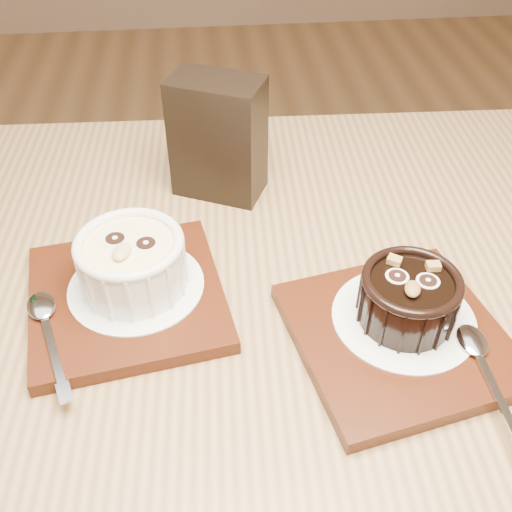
{
  "coord_description": "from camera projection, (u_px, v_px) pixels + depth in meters",
  "views": [
    {
      "loc": [
        0.2,
        -0.62,
        1.17
      ],
      "look_at": [
        0.24,
        -0.23,
        0.81
      ],
      "focal_mm": 42.0,
      "sensor_mm": 36.0,
      "label": 1
    }
  ],
  "objects": [
    {
      "name": "spoon_left",
      "position": [
        48.0,
        332.0,
        0.53
      ],
      "size": [
        0.07,
        0.14,
        0.01
      ],
      "primitive_type": null,
      "rotation": [
        0.0,
        0.0,
        0.33
      ],
      "color": "silver",
      "rests_on": "tray_left"
    },
    {
      "name": "ramekin_white",
      "position": [
        132.0,
        261.0,
        0.55
      ],
      "size": [
        0.1,
        0.1,
        0.06
      ],
      "rotation": [
        0.0,
        0.0,
        -0.33
      ],
      "color": "white",
      "rests_on": "doily_left"
    },
    {
      "name": "tray_left",
      "position": [
        127.0,
        297.0,
        0.58
      ],
      "size": [
        0.21,
        0.21,
        0.01
      ],
      "primitive_type": "cube",
      "rotation": [
        0.0,
        0.0,
        0.17
      ],
      "color": "#451B0B",
      "rests_on": "table"
    },
    {
      "name": "doily_right",
      "position": [
        404.0,
        318.0,
        0.54
      ],
      "size": [
        0.13,
        0.13,
        0.0
      ],
      "primitive_type": "cylinder",
      "color": "white",
      "rests_on": "tray_right"
    },
    {
      "name": "tray_right",
      "position": [
        398.0,
        337.0,
        0.54
      ],
      "size": [
        0.21,
        0.21,
        0.01
      ],
      "primitive_type": "cube",
      "rotation": [
        0.0,
        0.0,
        0.21
      ],
      "color": "#451B0B",
      "rests_on": "table"
    },
    {
      "name": "table",
      "position": [
        243.0,
        388.0,
        0.62
      ],
      "size": [
        1.23,
        0.84,
        0.75
      ],
      "rotation": [
        0.0,
        0.0,
        -0.04
      ],
      "color": "brown",
      "rests_on": "ground"
    },
    {
      "name": "ramekin_dark",
      "position": [
        409.0,
        296.0,
        0.52
      ],
      "size": [
        0.09,
        0.09,
        0.05
      ],
      "rotation": [
        0.0,
        0.0,
        -0.33
      ],
      "color": "black",
      "rests_on": "doily_right"
    },
    {
      "name": "spoon_right",
      "position": [
        488.0,
        373.0,
        0.49
      ],
      "size": [
        0.03,
        0.13,
        0.01
      ],
      "primitive_type": null,
      "rotation": [
        0.0,
        0.0,
        -0.0
      ],
      "color": "silver",
      "rests_on": "tray_right"
    },
    {
      "name": "ground",
      "position": [
        130.0,
        488.0,
        1.23
      ],
      "size": [
        5.0,
        5.0,
        0.0
      ],
      "primitive_type": "plane",
      "color": "brown",
      "rests_on": "ground"
    },
    {
      "name": "doily_left",
      "position": [
        136.0,
        286.0,
        0.58
      ],
      "size": [
        0.13,
        0.13,
        0.0
      ],
      "primitive_type": "cylinder",
      "color": "white",
      "rests_on": "tray_left"
    },
    {
      "name": "condiment_stand",
      "position": [
        218.0,
        138.0,
        0.68
      ],
      "size": [
        0.12,
        0.1,
        0.14
      ],
      "primitive_type": "cube",
      "rotation": [
        0.0,
        0.0,
        -0.43
      ],
      "color": "black",
      "rests_on": "table"
    }
  ]
}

